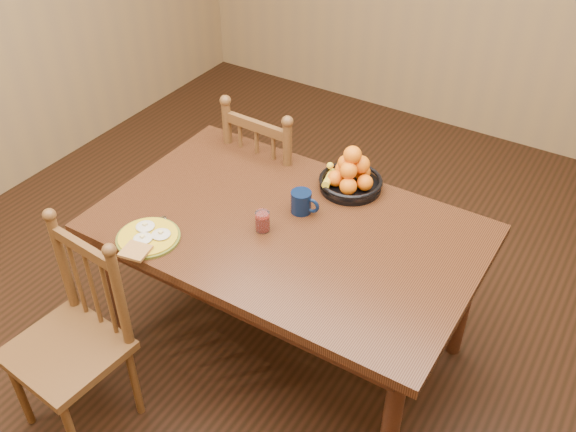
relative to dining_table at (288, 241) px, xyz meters
The scene contains 10 objects.
room 0.68m from the dining_table, ahead, with size 4.52×5.02×2.72m.
dining_table is the anchor object (origin of this frame).
chair_far 0.73m from the dining_table, 127.60° to the left, with size 0.46×0.44×0.98m.
chair_near 0.97m from the dining_table, 124.34° to the right, with size 0.46×0.44×0.93m.
breakfast_plate 0.59m from the dining_table, 138.61° to the right, with size 0.26×0.30×0.04m.
fork 0.55m from the dining_table, 139.69° to the right, with size 0.04×0.18×0.00m.
spoon 0.55m from the dining_table, 149.61° to the right, with size 0.04×0.16×0.01m.
coffee_mug 0.18m from the dining_table, 90.12° to the left, with size 0.13×0.09×0.10m.
juice_glass 0.17m from the dining_table, 132.20° to the right, with size 0.06×0.06×0.09m.
fruit_bowl 0.42m from the dining_table, 76.07° to the left, with size 0.29×0.29×0.22m.
Camera 1 is at (1.12, -1.79, 2.44)m, focal length 40.00 mm.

